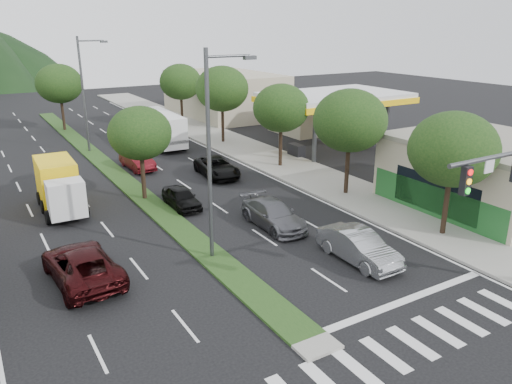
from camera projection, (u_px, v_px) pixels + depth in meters
ground at (309, 341)px, 18.15m from camera, size 160.00×160.00×0.00m
sidewalk_right at (254, 152)px, 44.53m from camera, size 5.00×90.00×0.15m
median at (104, 164)px, 40.88m from camera, size 1.60×56.00×0.12m
crosswalk at (346, 372)px, 16.52m from camera, size 19.00×2.20×0.01m
storefront_right at (484, 175)px, 31.16m from camera, size 9.00×10.00×4.00m
gas_canopy at (335, 100)px, 43.80m from camera, size 12.20×8.20×5.25m
bldg_right_far at (225, 94)px, 62.57m from camera, size 10.00×16.00×5.20m
tree_r_a at (453, 149)px, 25.70m from camera, size 4.60×4.60×6.63m
tree_r_b at (350, 121)px, 32.14m from camera, size 4.80×4.80×6.94m
tree_r_c at (281, 108)px, 38.73m from camera, size 4.40×4.40×6.48m
tree_r_d at (222, 89)px, 46.72m from camera, size 5.00×5.00×7.17m
tree_r_e at (180, 82)px, 54.93m from camera, size 4.60×4.60×6.71m
tree_med_near at (140, 133)px, 31.36m from camera, size 4.00×4.00×6.02m
tree_med_far at (59, 84)px, 52.30m from camera, size 4.80×4.80×6.94m
streetlight_near at (213, 147)px, 22.96m from camera, size 2.60×0.25×10.00m
streetlight_mid at (85, 89)px, 43.28m from camera, size 2.60×0.25×10.00m
sedan_silver at (359, 246)px, 24.04m from camera, size 1.66×4.70×1.54m
suv_maroon at (82, 265)px, 22.19m from camera, size 2.94×5.76×1.56m
car_queue_a at (181, 198)px, 31.16m from camera, size 1.57×3.82×1.30m
car_queue_b at (273, 214)px, 28.23m from camera, size 2.06×4.98×1.44m
car_queue_c at (137, 160)px, 39.47m from camera, size 1.74×4.52×1.47m
car_queue_d at (217, 167)px, 37.64m from camera, size 2.78×5.21×1.39m
box_truck at (59, 187)px, 30.69m from camera, size 2.54×6.14×2.99m
motorhome at (161, 128)px, 46.82m from camera, size 2.87×8.23×3.12m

